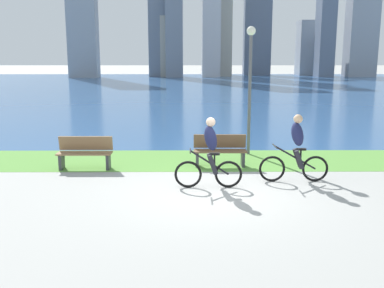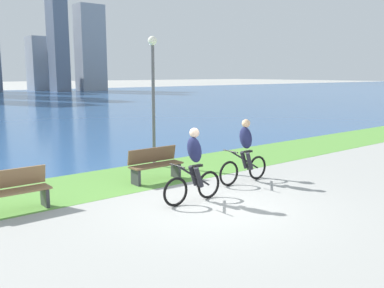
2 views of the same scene
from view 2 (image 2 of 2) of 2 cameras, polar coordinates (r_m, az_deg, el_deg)
name	(u,v)px [view 2 (image 2 of 2)]	position (r m, az deg, el deg)	size (l,w,h in m)	color
ground_plane	(209,206)	(9.43, 2.36, -8.31)	(300.00, 300.00, 0.00)	#9E9E99
grass_strip_bayside	(132,177)	(12.00, -8.07, -4.47)	(120.00, 2.79, 0.01)	#59933D
cyclist_lead	(194,166)	(9.47, 0.25, -2.96)	(1.62, 0.52, 1.70)	black
cyclist_trailing	(245,152)	(11.27, 7.16, -1.01)	(1.74, 0.52, 1.70)	black
bench_near_path	(13,191)	(9.67, -23.05, -5.85)	(1.50, 0.47, 0.90)	olive
bench_far_along_path	(155,165)	(11.46, -4.99, -2.79)	(1.50, 0.47, 0.90)	brown
lamppost_tall	(153,83)	(13.09, -5.27, 8.25)	(0.28, 0.28, 3.99)	#595960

